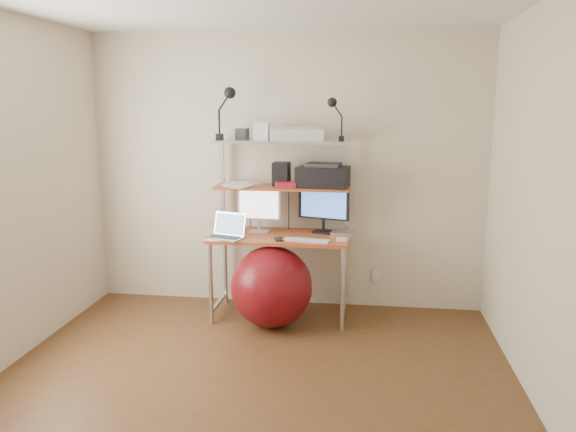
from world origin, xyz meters
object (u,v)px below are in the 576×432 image
monitor_black (323,206)px  printer (323,176)px  monitor_silver (259,207)px  exercise_ball (271,287)px  laptop (228,233)px

monitor_black → printer: 0.27m
monitor_silver → exercise_ball: size_ratio=0.62×
laptop → monitor_black: bearing=39.8°
printer → exercise_ball: size_ratio=0.68×
printer → exercise_ball: printer is taller
laptop → exercise_ball: (0.39, -0.08, -0.44)m
monitor_silver → printer: bearing=5.6°
printer → monitor_black: bearing=86.6°
monitor_black → exercise_ball: 0.85m
monitor_black → printer: (-0.01, -0.03, 0.27)m
monitor_black → laptop: (-0.79, -0.32, -0.19)m
monitor_black → printer: size_ratio=1.00×
monitor_silver → exercise_ball: monitor_silver is taller
printer → exercise_ball: bearing=-128.3°
monitor_silver → laptop: 0.38m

